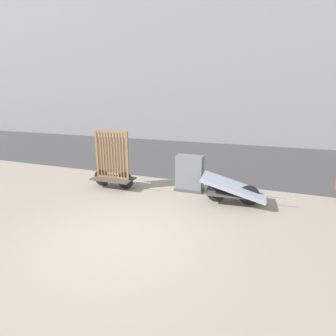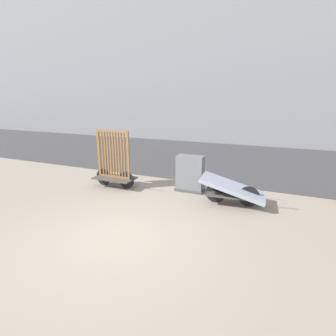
% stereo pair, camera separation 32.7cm
% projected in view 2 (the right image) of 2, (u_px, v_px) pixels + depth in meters
% --- Properties ---
extents(ground_plane, '(60.00, 60.00, 0.00)m').
position_uv_depth(ground_plane, '(116.00, 237.00, 5.63)').
color(ground_plane, gray).
extents(road_strip, '(56.00, 8.65, 0.01)m').
position_uv_depth(road_strip, '(213.00, 157.00, 13.34)').
color(road_strip, '#424244').
rests_on(road_strip, ground_plane).
extents(building_facade, '(48.00, 4.00, 13.16)m').
position_uv_depth(building_facade, '(240.00, 41.00, 17.27)').
color(building_facade, gray).
rests_on(building_facade, ground_plane).
extents(bike_cart_with_bedframe, '(2.13, 0.74, 1.90)m').
position_uv_depth(bike_cart_with_bedframe, '(114.00, 168.00, 8.71)').
color(bike_cart_with_bedframe, '#4C4742').
rests_on(bike_cart_with_bedframe, ground_plane).
extents(bike_cart_with_mattress, '(2.31, 1.06, 0.79)m').
position_uv_depth(bike_cart_with_mattress, '(233.00, 189.00, 7.28)').
color(bike_cart_with_mattress, '#4C4742').
rests_on(bike_cart_with_mattress, ground_plane).
extents(utility_cabinet, '(0.91, 0.45, 1.16)m').
position_uv_depth(utility_cabinet, '(190.00, 175.00, 8.33)').
color(utility_cabinet, '#4C4C4C').
rests_on(utility_cabinet, ground_plane).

